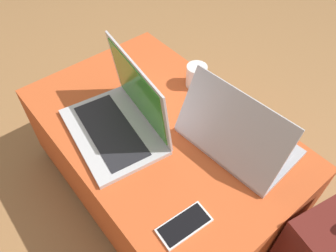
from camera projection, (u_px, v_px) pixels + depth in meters
The scene contains 6 objects.
ground_plane at pixel (162, 184), 1.46m from camera, with size 14.00×14.00×0.00m, color #9E7042.
ottoman at pixel (161, 158), 1.31m from camera, with size 1.01×0.65×0.39m.
laptop_near at pixel (121, 118), 1.11m from camera, with size 0.41×0.31×0.27m.
laptop_far at pixel (236, 136), 1.07m from camera, with size 0.39×0.27×0.24m.
cell_phone at pixel (184, 225), 0.91m from camera, with size 0.08×0.16×0.01m.
coffee_mug at pixel (197, 76), 1.27m from camera, with size 0.12×0.08×0.09m.
Camera 1 is at (0.61, -0.47, 1.27)m, focal length 35.00 mm.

